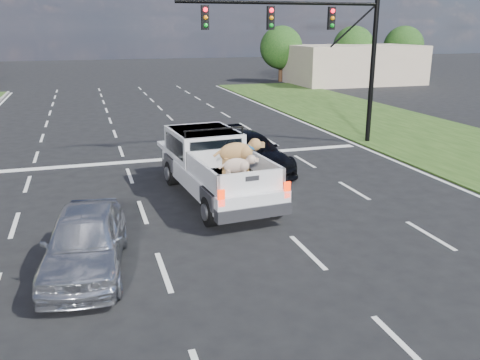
# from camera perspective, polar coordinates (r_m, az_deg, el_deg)

# --- Properties ---
(ground) EXTENTS (160.00, 160.00, 0.00)m
(ground) POSITION_cam_1_polar(r_m,az_deg,el_deg) (11.97, -0.16, -9.14)
(ground) COLOR black
(ground) RESTS_ON ground
(road_markings) EXTENTS (17.75, 60.00, 0.01)m
(road_markings) POSITION_cam_1_polar(r_m,az_deg,el_deg) (17.93, -6.29, -0.27)
(road_markings) COLOR silver
(road_markings) RESTS_ON ground
(traffic_signal) EXTENTS (9.11, 0.31, 7.00)m
(traffic_signal) POSITION_cam_1_polar(r_m,az_deg,el_deg) (23.23, 9.65, 15.31)
(traffic_signal) COLOR black
(traffic_signal) RESTS_ON ground
(building_right) EXTENTS (12.00, 7.00, 3.60)m
(building_right) POSITION_cam_1_polar(r_m,az_deg,el_deg) (51.05, 12.74, 12.53)
(building_right) COLOR #B7A58C
(building_right) RESTS_ON ground
(tree_far_d) EXTENTS (4.20, 4.20, 5.40)m
(tree_far_d) POSITION_cam_1_polar(r_m,az_deg,el_deg) (51.99, 4.65, 14.59)
(tree_far_d) COLOR #332114
(tree_far_d) RESTS_ON ground
(tree_far_e) EXTENTS (4.20, 4.20, 5.40)m
(tree_far_e) POSITION_cam_1_polar(r_m,az_deg,el_deg) (55.43, 12.61, 14.39)
(tree_far_e) COLOR #332114
(tree_far_e) RESTS_ON ground
(tree_far_f) EXTENTS (4.20, 4.20, 5.40)m
(tree_far_f) POSITION_cam_1_polar(r_m,az_deg,el_deg) (58.60, 17.88, 14.11)
(tree_far_f) COLOR #332114
(tree_far_f) RESTS_ON ground
(pickup_truck) EXTENTS (2.65, 6.09, 2.22)m
(pickup_truck) POSITION_cam_1_polar(r_m,az_deg,el_deg) (16.08, -2.78, 1.66)
(pickup_truck) COLOR black
(pickup_truck) RESTS_ON ground
(silver_sedan) EXTENTS (2.21, 4.36, 1.42)m
(silver_sedan) POSITION_cam_1_polar(r_m,az_deg,el_deg) (11.78, -17.00, -6.56)
(silver_sedan) COLOR silver
(silver_sedan) RESTS_ON ground
(black_coupe) EXTENTS (2.77, 5.06, 1.39)m
(black_coupe) POSITION_cam_1_polar(r_m,az_deg,el_deg) (19.25, 0.97, 3.15)
(black_coupe) COLOR black
(black_coupe) RESTS_ON ground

